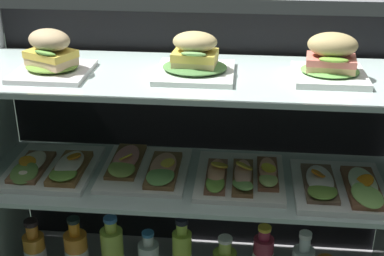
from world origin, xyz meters
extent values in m
cylinder|color=gray|center=(-0.61, 0.20, 0.48)|extent=(0.04, 0.04, 0.96)
cube|color=gray|center=(0.00, -0.20, 0.94)|extent=(1.22, 0.03, 0.03)
cube|color=black|center=(0.00, 0.21, 0.50)|extent=(1.19, 0.01, 0.92)
cube|color=silver|center=(-0.59, 0.00, 0.21)|extent=(0.01, 0.36, 0.35)
cube|color=silver|center=(0.00, 0.00, 0.40)|extent=(1.21, 0.37, 0.01)
cube|color=silver|center=(0.00, 0.00, 0.71)|extent=(1.21, 0.37, 0.01)
cube|color=white|center=(-0.36, -0.03, 0.72)|extent=(0.19, 0.19, 0.01)
ellipsoid|color=#709F3A|center=(-0.36, -0.03, 0.74)|extent=(0.14, 0.12, 0.02)
cube|color=#DBBB88|center=(-0.36, -0.03, 0.75)|extent=(0.14, 0.13, 0.02)
cube|color=#E6C549|center=(-0.36, -0.03, 0.77)|extent=(0.14, 0.13, 0.02)
ellipsoid|color=#69A545|center=(-0.36, -0.07, 0.78)|extent=(0.08, 0.06, 0.02)
ellipsoid|color=tan|center=(-0.36, -0.03, 0.81)|extent=(0.15, 0.13, 0.06)
cube|color=white|center=(0.01, -0.01, 0.72)|extent=(0.20, 0.20, 0.01)
ellipsoid|color=#518644|center=(0.01, -0.01, 0.74)|extent=(0.17, 0.14, 0.02)
cube|color=#E5CB84|center=(0.01, -0.01, 0.75)|extent=(0.12, 0.09, 0.02)
cube|color=#EAD150|center=(0.01, -0.01, 0.77)|extent=(0.12, 0.10, 0.02)
ellipsoid|color=#7FB764|center=(0.01, -0.04, 0.78)|extent=(0.07, 0.04, 0.02)
ellipsoid|color=tan|center=(0.01, -0.01, 0.80)|extent=(0.12, 0.10, 0.05)
cube|color=white|center=(0.35, 0.00, 0.72)|extent=(0.18, 0.18, 0.02)
ellipsoid|color=#6AB150|center=(0.35, 0.00, 0.74)|extent=(0.15, 0.13, 0.01)
cube|color=#E0C27B|center=(0.35, 0.00, 0.75)|extent=(0.13, 0.10, 0.02)
cube|color=#E17866|center=(0.35, 0.00, 0.77)|extent=(0.13, 0.10, 0.02)
ellipsoid|color=#78AC39|center=(0.35, -0.04, 0.78)|extent=(0.07, 0.04, 0.01)
ellipsoid|color=tan|center=(0.35, 0.00, 0.80)|extent=(0.13, 0.10, 0.06)
cube|color=white|center=(-0.41, 0.00, 0.41)|extent=(0.25, 0.28, 0.02)
cube|color=brown|center=(-0.46, -0.02, 0.43)|extent=(0.09, 0.18, 0.01)
ellipsoid|color=#5E893D|center=(-0.46, -0.08, 0.44)|extent=(0.08, 0.10, 0.04)
ellipsoid|color=#F4EAC9|center=(-0.46, -0.02, 0.44)|extent=(0.07, 0.15, 0.02)
cylinder|color=orange|center=(-0.47, -0.04, 0.45)|extent=(0.07, 0.07, 0.02)
cube|color=brown|center=(-0.35, -0.02, 0.43)|extent=(0.09, 0.19, 0.02)
ellipsoid|color=#649938|center=(-0.35, -0.08, 0.44)|extent=(0.10, 0.12, 0.03)
ellipsoid|color=silver|center=(-0.35, -0.02, 0.44)|extent=(0.07, 0.15, 0.02)
cylinder|color=orange|center=(-0.34, 0.00, 0.45)|extent=(0.05, 0.05, 0.02)
cube|color=white|center=(-0.14, 0.02, 0.41)|extent=(0.25, 0.28, 0.01)
cube|color=brown|center=(-0.20, 0.04, 0.42)|extent=(0.09, 0.21, 0.01)
ellipsoid|color=#93B751|center=(-0.20, -0.02, 0.43)|extent=(0.10, 0.12, 0.02)
ellipsoid|color=pink|center=(-0.20, 0.04, 0.43)|extent=(0.07, 0.17, 0.01)
cylinder|color=yellow|center=(-0.20, 0.03, 0.44)|extent=(0.06, 0.06, 0.03)
cube|color=brown|center=(-0.08, 0.00, 0.42)|extent=(0.09, 0.21, 0.01)
ellipsoid|color=#69A952|center=(-0.08, -0.06, 0.44)|extent=(0.08, 0.11, 0.02)
ellipsoid|color=#E19F80|center=(-0.08, 0.00, 0.44)|extent=(0.07, 0.17, 0.01)
cylinder|color=yellow|center=(-0.07, 0.00, 0.45)|extent=(0.05, 0.05, 0.01)
cube|color=white|center=(0.14, 0.00, 0.41)|extent=(0.25, 0.28, 0.01)
cube|color=brown|center=(0.07, -0.02, 0.42)|extent=(0.06, 0.19, 0.01)
ellipsoid|color=#639636|center=(0.07, -0.08, 0.44)|extent=(0.05, 0.10, 0.02)
ellipsoid|color=#EAA37A|center=(0.07, -0.02, 0.44)|extent=(0.05, 0.15, 0.02)
cylinder|color=yellow|center=(0.08, 0.00, 0.45)|extent=(0.07, 0.07, 0.02)
cube|color=brown|center=(0.14, -0.02, 0.43)|extent=(0.06, 0.20, 0.01)
ellipsoid|color=#6B9F4E|center=(0.14, -0.08, 0.44)|extent=(0.08, 0.11, 0.04)
ellipsoid|color=#DFA48C|center=(0.14, -0.02, 0.44)|extent=(0.05, 0.16, 0.02)
cylinder|color=yellow|center=(0.15, 0.00, 0.45)|extent=(0.07, 0.07, 0.03)
cube|color=brown|center=(0.21, 0.01, 0.42)|extent=(0.06, 0.18, 0.01)
ellipsoid|color=#A7C869|center=(0.21, -0.05, 0.44)|extent=(0.05, 0.09, 0.03)
ellipsoid|color=#EAA280|center=(0.21, 0.01, 0.44)|extent=(0.05, 0.15, 0.01)
cylinder|color=yellow|center=(0.22, 0.00, 0.45)|extent=(0.05, 0.05, 0.01)
cube|color=white|center=(0.41, -0.03, 0.41)|extent=(0.25, 0.28, 0.02)
cube|color=brown|center=(0.35, -0.04, 0.43)|extent=(0.09, 0.20, 0.01)
ellipsoid|color=olive|center=(0.35, -0.10, 0.44)|extent=(0.10, 0.12, 0.03)
ellipsoid|color=silver|center=(0.35, -0.04, 0.44)|extent=(0.07, 0.16, 0.01)
cylinder|color=orange|center=(0.35, -0.02, 0.45)|extent=(0.05, 0.06, 0.02)
cube|color=brown|center=(0.46, -0.05, 0.43)|extent=(0.09, 0.21, 0.02)
ellipsoid|color=#8BC65E|center=(0.46, -0.12, 0.44)|extent=(0.10, 0.12, 0.03)
ellipsoid|color=#DDF0C6|center=(0.46, -0.05, 0.45)|extent=(0.07, 0.17, 0.02)
cylinder|color=orange|center=(0.46, -0.06, 0.46)|extent=(0.06, 0.06, 0.03)
cylinder|color=orange|center=(-0.49, -0.03, 0.11)|extent=(0.07, 0.07, 0.15)
cylinder|color=silver|center=(-0.49, -0.03, 0.11)|extent=(0.07, 0.07, 0.06)
cylinder|color=orange|center=(-0.49, -0.03, 0.20)|extent=(0.04, 0.04, 0.04)
cylinder|color=black|center=(-0.49, -0.03, 0.23)|extent=(0.04, 0.04, 0.01)
cylinder|color=white|center=(-0.35, -0.03, 0.12)|extent=(0.07, 0.07, 0.06)
cylinder|color=orange|center=(-0.35, -0.03, 0.22)|extent=(0.03, 0.03, 0.05)
cylinder|color=black|center=(-0.35, -0.03, 0.25)|extent=(0.04, 0.04, 0.01)
cylinder|color=#BCD048|center=(-0.24, -0.03, 0.24)|extent=(0.04, 0.04, 0.04)
cylinder|color=#3369AB|center=(-0.24, -0.03, 0.27)|extent=(0.04, 0.04, 0.01)
cylinder|color=silver|center=(-0.13, -0.03, 0.20)|extent=(0.03, 0.03, 0.03)
cylinder|color=teal|center=(-0.13, -0.03, 0.22)|extent=(0.04, 0.04, 0.01)
cylinder|color=#AFD343|center=(-0.03, -0.04, 0.25)|extent=(0.03, 0.03, 0.04)
cylinder|color=black|center=(-0.03, -0.04, 0.28)|extent=(0.04, 0.04, 0.02)
cylinder|color=#B9D251|center=(0.10, -0.04, 0.20)|extent=(0.04, 0.04, 0.04)
cylinder|color=white|center=(0.10, -0.04, 0.23)|extent=(0.04, 0.04, 0.01)
cylinder|color=#9C223D|center=(0.21, -0.02, 0.24)|extent=(0.03, 0.03, 0.03)
cylinder|color=gold|center=(0.21, -0.02, 0.26)|extent=(0.04, 0.04, 0.01)
cylinder|color=white|center=(0.33, -0.03, 0.22)|extent=(0.03, 0.03, 0.05)
cylinder|color=silver|center=(0.33, -0.03, 0.25)|extent=(0.04, 0.04, 0.02)
camera|label=1|loc=(0.13, -1.35, 1.18)|focal=50.78mm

